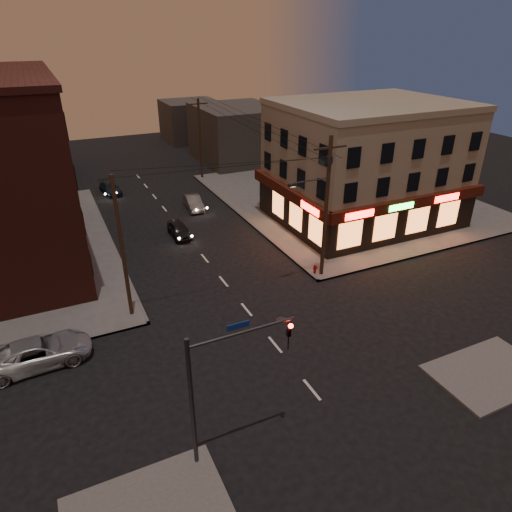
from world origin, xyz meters
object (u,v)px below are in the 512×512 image
sedan_far (110,188)px  sedan_near (179,230)px  sedan_mid (193,202)px  suv_cross (39,352)px  fire_hydrant (315,268)px

sedan_far → sedan_near: bearing=-84.2°
sedan_mid → sedan_far: 10.63m
suv_cross → sedan_near: (11.62, 12.88, -0.13)m
suv_cross → sedan_far: size_ratio=1.34×
suv_cross → sedan_far: suv_cross is taller
sedan_near → sedan_mid: sedan_mid is taller
sedan_mid → fire_hydrant: (3.74, -16.68, -0.13)m
suv_cross → sedan_mid: bearing=-41.1°
sedan_mid → fire_hydrant: 17.10m
fire_hydrant → sedan_near: bearing=122.8°
suv_cross → sedan_near: size_ratio=1.48×
sedan_near → sedan_mid: 6.69m
fire_hydrant → sedan_far: bearing=112.7°
sedan_near → fire_hydrant: (6.96, -10.82, -0.10)m
sedan_near → suv_cross: bearing=-131.7°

